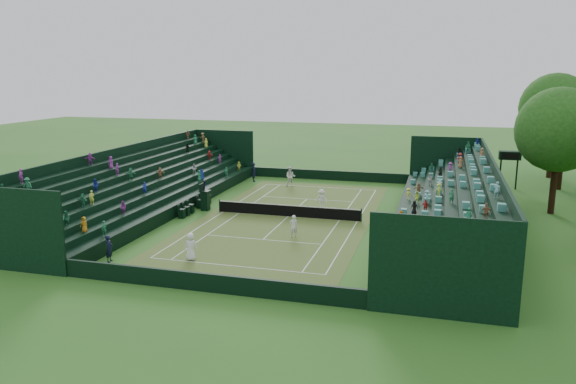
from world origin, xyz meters
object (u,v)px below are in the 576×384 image
player_far_west (290,177)px  player_near_west (191,247)px  player_near_east (293,226)px  player_far_east (322,199)px  umpire_chair (205,198)px  tennis_net (288,210)px

player_far_west → player_near_west: bearing=-96.1°
player_near_east → player_far_east: size_ratio=0.96×
player_near_east → player_far_west: bearing=-104.3°
player_near_west → player_far_east: bearing=-117.6°
player_far_east → player_near_west: bearing=-113.5°
player_far_west → player_far_east: player_far_west is taller
umpire_chair → player_near_west: (4.22, -11.76, -0.20)m
tennis_net → player_far_west: 11.79m
tennis_net → player_near_west: player_near_west is taller
umpire_chair → player_near_west: size_ratio=1.44×
player_far_east → tennis_net: bearing=-126.5°
umpire_chair → player_far_east: bearing=18.5°
tennis_net → umpire_chair: umpire_chair is taller
player_near_east → player_far_east: (0.14, 8.52, 0.03)m
player_far_west → umpire_chair: bearing=-116.8°
player_near_west → player_near_east: (4.76, 6.30, -0.06)m
player_near_east → umpire_chair: bearing=-61.5°
tennis_net → player_near_east: bearing=-70.6°
umpire_chair → tennis_net: bearing=-1.8°
player_near_west → player_far_west: player_far_west is taller
player_far_east → player_near_east: bearing=-96.1°
player_near_east → player_far_west: (-4.76, 16.67, 0.20)m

